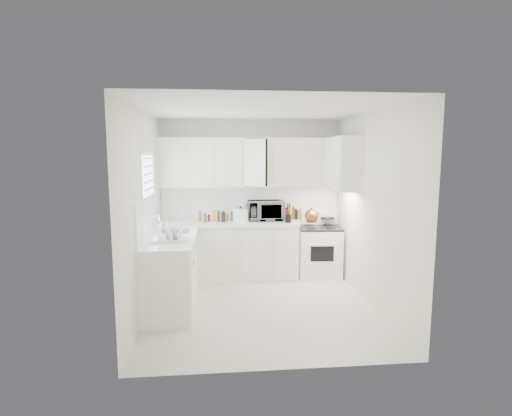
{
  "coord_description": "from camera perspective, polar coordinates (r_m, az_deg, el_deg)",
  "views": [
    {
      "loc": [
        -0.57,
        -5.18,
        2.07
      ],
      "look_at": [
        0.0,
        0.7,
        1.25
      ],
      "focal_mm": 28.35,
      "sensor_mm": 36.0,
      "label": 1
    }
  ],
  "objects": [
    {
      "name": "spice_left_4",
      "position": [
        6.68,
        -5.3,
        -1.21
      ],
      "size": [
        0.06,
        0.06,
        0.13
      ],
      "primitive_type": "cylinder",
      "color": "brown",
      "rests_on": "countertop_back"
    },
    {
      "name": "sauce_right_2",
      "position": [
        6.84,
        5.15,
        -0.75
      ],
      "size": [
        0.06,
        0.06,
        0.19
      ],
      "primitive_type": "cylinder",
      "color": "brown",
      "rests_on": "countertop_back"
    },
    {
      "name": "window_blinds",
      "position": [
        5.63,
        -14.83,
        2.33
      ],
      "size": [
        0.06,
        0.96,
        1.06
      ],
      "primitive_type": null,
      "color": "white",
      "rests_on": "wall_left"
    },
    {
      "name": "utensil_crock",
      "position": [
        6.46,
        4.6,
        -0.65
      ],
      "size": [
        0.11,
        0.11,
        0.32
      ],
      "primitive_type": null,
      "rotation": [
        0.0,
        0.0,
        0.06
      ],
      "color": "black",
      "rests_on": "countertop_back"
    },
    {
      "name": "lower_cabinets_back",
      "position": [
        6.68,
        -3.85,
        -6.14
      ],
      "size": [
        2.22,
        0.6,
        0.9
      ],
      "primitive_type": null,
      "color": "white",
      "rests_on": "floor"
    },
    {
      "name": "lower_cabinets_left",
      "position": [
        5.65,
        -11.84,
        -8.92
      ],
      "size": [
        0.6,
        1.6,
        0.9
      ],
      "primitive_type": null,
      "color": "white",
      "rests_on": "floor"
    },
    {
      "name": "rice_cooker",
      "position": [
        6.54,
        -2.19,
        -0.83
      ],
      "size": [
        0.29,
        0.29,
        0.25
      ],
      "primitive_type": null,
      "rotation": [
        0.0,
        0.0,
        -0.14
      ],
      "color": "white",
      "rests_on": "countertop_back"
    },
    {
      "name": "sauce_right_1",
      "position": [
        6.77,
        4.78,
        -0.83
      ],
      "size": [
        0.06,
        0.06,
        0.19
      ],
      "primitive_type": "cylinder",
      "color": "gold",
      "rests_on": "countertop_back"
    },
    {
      "name": "sauce_right_0",
      "position": [
        6.82,
        4.24,
        -0.76
      ],
      "size": [
        0.06,
        0.06,
        0.19
      ],
      "primitive_type": "cylinder",
      "color": "red",
      "rests_on": "countertop_back"
    },
    {
      "name": "wall_right",
      "position": [
        5.63,
        16.09,
        -0.27
      ],
      "size": [
        0.0,
        3.2,
        3.2
      ],
      "primitive_type": "plane",
      "rotation": [
        1.57,
        0.0,
        -1.57
      ],
      "color": "silver",
      "rests_on": "ground"
    },
    {
      "name": "paper_towel",
      "position": [
        6.73,
        -1.83,
        -0.51
      ],
      "size": [
        0.12,
        0.12,
        0.27
      ],
      "primitive_type": "cylinder",
      "color": "white",
      "rests_on": "countertop_back"
    },
    {
      "name": "spice_left_2",
      "position": [
        6.69,
        -6.58,
        -1.23
      ],
      "size": [
        0.06,
        0.06,
        0.13
      ],
      "primitive_type": "cylinder",
      "color": "red",
      "rests_on": "countertop_back"
    },
    {
      "name": "spice_left_3",
      "position": [
        6.6,
        -5.95,
        -1.34
      ],
      "size": [
        0.06,
        0.06,
        0.13
      ],
      "primitive_type": "cylinder",
      "color": "gold",
      "rests_on": "countertop_back"
    },
    {
      "name": "upper_cabinets_right",
      "position": [
        6.32,
        12.04,
        2.56
      ],
      "size": [
        0.33,
        0.9,
        0.8
      ],
      "primitive_type": null,
      "color": "white",
      "rests_on": "wall_right"
    },
    {
      "name": "sink",
      "position": [
        5.85,
        -11.54,
        -2.1
      ],
      "size": [
        0.42,
        0.38,
        0.3
      ],
      "primitive_type": null,
      "color": "gray",
      "rests_on": "countertop_left"
    },
    {
      "name": "countertop_back",
      "position": [
        6.57,
        -3.89,
        -2.14
      ],
      "size": [
        2.24,
        0.64,
        0.05
      ],
      "primitive_type": "cube",
      "color": "white",
      "rests_on": "lower_cabinets_back"
    },
    {
      "name": "backsplash_back",
      "position": [
        6.85,
        -0.72,
        0.82
      ],
      "size": [
        2.98,
        0.02,
        0.55
      ],
      "primitive_type": "cube",
      "color": "white",
      "rests_on": "wall_back"
    },
    {
      "name": "microwave",
      "position": [
        6.68,
        1.41,
        -0.05
      ],
      "size": [
        0.58,
        0.33,
        0.39
      ],
      "primitive_type": "imported",
      "rotation": [
        0.0,
        0.0,
        0.03
      ],
      "color": "gray",
      "rests_on": "countertop_back"
    },
    {
      "name": "wall_front",
      "position": [
        3.71,
        3.45,
        -4.12
      ],
      "size": [
        3.0,
        0.0,
        3.0
      ],
      "primitive_type": "plane",
      "rotation": [
        -1.57,
        0.0,
        0.0
      ],
      "color": "silver",
      "rests_on": "ground"
    },
    {
      "name": "frying_pan",
      "position": [
        6.99,
        10.1,
        -1.32
      ],
      "size": [
        0.34,
        0.46,
        0.04
      ],
      "primitive_type": null,
      "rotation": [
        0.0,
        0.0,
        -0.28
      ],
      "color": "black",
      "rests_on": "stove"
    },
    {
      "name": "floor",
      "position": [
        5.61,
        0.71,
        -13.76
      ],
      "size": [
        3.2,
        3.2,
        0.0
      ],
      "primitive_type": "plane",
      "color": "beige",
      "rests_on": "ground"
    },
    {
      "name": "dish_rack",
      "position": [
        5.26,
        -12.16,
        -3.27
      ],
      "size": [
        0.43,
        0.33,
        0.24
      ],
      "primitive_type": null,
      "rotation": [
        0.0,
        0.0,
        -0.0
      ],
      "color": "white",
      "rests_on": "countertop_left"
    },
    {
      "name": "spice_left_7",
      "position": [
        6.6,
        -3.34,
        -1.31
      ],
      "size": [
        0.06,
        0.06,
        0.13
      ],
      "primitive_type": "cylinder",
      "color": "#257139",
      "rests_on": "countertop_back"
    },
    {
      "name": "tea_kettle",
      "position": [
        6.58,
        7.85,
        -0.94
      ],
      "size": [
        0.33,
        0.3,
        0.25
      ],
      "primitive_type": null,
      "rotation": [
        0.0,
        0.0,
        -0.28
      ],
      "color": "brown",
      "rests_on": "stove"
    },
    {
      "name": "wall_back",
      "position": [
        6.85,
        -0.73,
        1.45
      ],
      "size": [
        3.0,
        0.0,
        3.0
      ],
      "primitive_type": "plane",
      "rotation": [
        1.57,
        0.0,
        0.0
      ],
      "color": "silver",
      "rests_on": "ground"
    },
    {
      "name": "sauce_right_4",
      "position": [
        6.86,
        6.05,
        -0.73
      ],
      "size": [
        0.06,
        0.06,
        0.19
      ],
      "primitive_type": "cylinder",
      "color": "olive",
      "rests_on": "countertop_back"
    },
    {
      "name": "spice_left_5",
      "position": [
        6.6,
        -4.64,
        -1.33
      ],
      "size": [
        0.06,
        0.06,
        0.13
      ],
      "primitive_type": "cylinder",
      "color": "black",
      "rests_on": "countertop_back"
    },
    {
      "name": "spice_left_6",
      "position": [
        6.69,
        -4.01,
        -1.19
      ],
      "size": [
        0.06,
        0.06,
        0.13
      ],
      "primitive_type": "cylinder",
      "color": "olive",
      "rests_on": "countertop_back"
    },
    {
      "name": "upper_cabinets_back",
      "position": [
        6.66,
        -0.61,
        3.0
      ],
      "size": [
        3.0,
        0.33,
        0.8
      ],
      "primitive_type": null,
      "color": "white",
      "rests_on": "wall_back"
    },
    {
      "name": "stove",
      "position": [
        6.88,
        8.92,
        -5.11
      ],
      "size": [
        0.73,
        0.62,
        1.06
      ],
      "primitive_type": null,
      "rotation": [
        0.0,
        0.0,
        -0.08
      ],
      "color": "white",
      "rests_on": "floor"
    },
    {
      "name": "ceiling",
      "position": [
        5.24,
        0.76,
        13.7
      ],
      "size": [
        3.2,
        3.2,
        0.0
      ],
      "primitive_type": "plane",
      "rotation": [
        3.14,
        0.0,
        0.0
      ],
      "color": "white",
      "rests_on": "ground"
    },
    {
      "name": "sauce_right_3",
      "position": [
        6.79,
        5.7,
        -0.82
      ],
      "size": [
        0.06,
        0.06,
        0.19
      ],
      "primitive_type": "cylinder",
      "color": "black",
      "rests_on": "countertop_back"
    },
    {
      "name": "spice_left_1",
      "position": [
        6.6,
        -7.25,
        -1.36
      ],
      "size": [
        0.06,
        0.06,
        0.13
      ],
      "primitive_type": "cylinder",
      "color": "#257139",
      "rests_on": "countertop_back"
    },
    {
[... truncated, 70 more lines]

